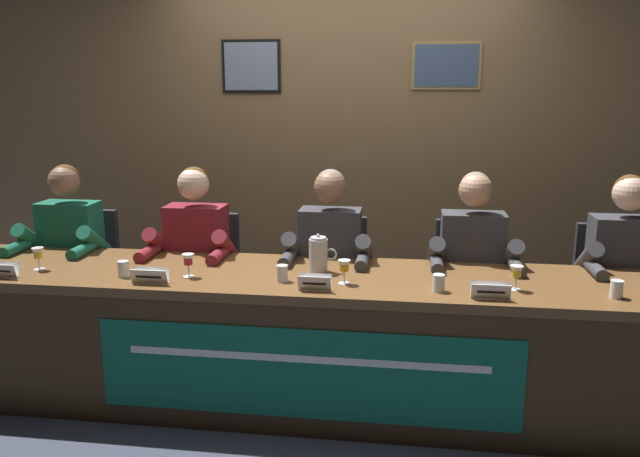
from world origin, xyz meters
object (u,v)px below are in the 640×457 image
Objects in this scene: water_cup_left at (123,270)px; nameplate_center at (315,283)px; panelist_left at (193,254)px; nameplate_left at (150,276)px; chair_far_left at (84,282)px; chair_left at (205,288)px; juice_glass_center at (344,267)px; panelist_far_right at (626,270)px; conference_table at (317,322)px; juice_glass_right at (516,273)px; chair_right at (467,299)px; water_cup_right at (439,284)px; nameplate_right at (491,291)px; panelist_right at (473,264)px; nameplate_far_left at (2,270)px; juice_glass_far_left at (38,254)px; juice_glass_left at (188,261)px; chair_far_right at (610,306)px; water_cup_far_right at (617,290)px; panelist_center at (329,259)px; water_cup_center at (282,274)px; panelist_far_left at (65,249)px; chair_center at (332,293)px.

water_cup_left reaches higher than nameplate_center.
panelist_left is at bearing 143.03° from nameplate_center.
nameplate_left is at bearing -26.68° from water_cup_left.
chair_far_left is 10.80× the size of water_cup_left.
chair_left is at bearing 76.01° from water_cup_left.
panelist_far_right is (1.51, 0.50, -0.10)m from juice_glass_center.
juice_glass_right is at bearing -0.77° from conference_table.
chair_right is at bearing 39.36° from conference_table.
nameplate_right is at bearing -19.37° from water_cup_right.
chair_left is 0.74× the size of panelist_right.
panelist_right reaches higher than nameplate_right.
conference_table is 1.07m from chair_right.
panelist_far_right reaches higher than water_cup_left.
conference_table is 35.75× the size of juice_glass_center.
chair_far_left and chair_right have the same top height.
nameplate_far_left is 1.36× the size of juice_glass_right.
juice_glass_far_left is 1.67m from juice_glass_center.
chair_far_left is 7.40× the size of juice_glass_left.
water_cup_left is 0.69× the size of juice_glass_center.
chair_far_right is (0.83, 0.20, -0.28)m from panelist_right.
conference_table is at bearing 0.27° from juice_glass_far_left.
water_cup_left is 1.00× the size of water_cup_far_right.
panelist_center and panelist_right have the same top height.
chair_far_right is (2.48, 0.84, -0.33)m from nameplate_left.
conference_table is 1.79m from chair_far_left.
panelist_far_right reaches higher than juice_glass_center.
panelist_left is at bearing 180.00° from panelist_right.
water_cup_far_right is (2.45, 0.00, 0.00)m from water_cup_left.
nameplate_far_left is at bearing -123.85° from juice_glass_far_left.
panelist_right is (0.83, 0.00, 0.00)m from panelist_center.
water_cup_far_right is at bearing -1.12° from juice_glass_far_left.
juice_glass_center is 1.71m from chair_far_right.
panelist_center is at bearing 71.00° from water_cup_center.
chair_far_right is at bearing 12.18° from juice_glass_far_left.
chair_left is 10.80× the size of water_cup_far_right.
chair_right reaches higher than nameplate_left.
chair_left is 7.40× the size of juice_glass_right.
juice_glass_far_left is 0.10× the size of panelist_right.
juice_glass_left is at bearing -35.58° from chair_far_left.
nameplate_left is at bearing -165.63° from panelist_far_right.
juice_glass_center reaches higher than water_cup_left.
water_cup_far_right is at bearing -9.97° from panelist_far_left.
nameplate_left is at bearing -158.98° from panelist_right.
chair_center is at bearing 24.23° from juice_glass_far_left.
water_cup_left and water_cup_far_right have the same top height.
panelist_left is 2.50m from chair_far_right.
panelist_center is 14.65× the size of water_cup_far_right.
nameplate_far_left is at bearing -174.15° from conference_table.
nameplate_center is 0.22m from water_cup_center.
panelist_right is at bearing 68.87° from water_cup_right.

